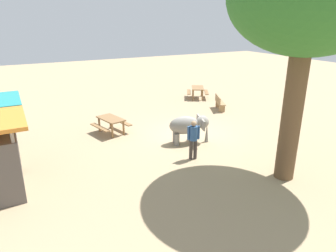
{
  "coord_description": "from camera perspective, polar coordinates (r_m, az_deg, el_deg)",
  "views": [
    {
      "loc": [
        -11.89,
        7.4,
        5.38
      ],
      "look_at": [
        -0.41,
        1.39,
        0.8
      ],
      "focal_mm": 32.74,
      "sensor_mm": 36.0,
      "label": 1
    }
  ],
  "objects": [
    {
      "name": "wooden_bench",
      "position": [
        19.21,
        9.54,
        4.38
      ],
      "size": [
        1.44,
        0.96,
        0.88
      ],
      "rotation": [
        0.0,
        0.0,
        2.7
      ],
      "color": "#9E7A51",
      "rests_on": "ground_plane"
    },
    {
      "name": "elephant",
      "position": [
        13.73,
        3.84,
        -0.01
      ],
      "size": [
        1.37,
        1.84,
        1.27
      ],
      "rotation": [
        0.0,
        0.0,
        4.4
      ],
      "color": "gray",
      "rests_on": "ground_plane"
    },
    {
      "name": "picnic_table_near",
      "position": [
        15.23,
        -10.57,
        0.78
      ],
      "size": [
        1.82,
        1.8,
        0.78
      ],
      "rotation": [
        0.0,
        0.0,
        0.25
      ],
      "color": "olive",
      "rests_on": "ground_plane"
    },
    {
      "name": "ground_plane",
      "position": [
        15.01,
        3.98,
        -1.6
      ],
      "size": [
        60.0,
        60.0,
        0.0
      ],
      "primitive_type": "plane",
      "color": "tan"
    },
    {
      "name": "picnic_table_far",
      "position": [
        21.82,
        5.54,
        6.68
      ],
      "size": [
        2.05,
        2.04,
        0.78
      ],
      "rotation": [
        0.0,
        0.0,
        5.74
      ],
      "color": "olive",
      "rests_on": "ground_plane"
    },
    {
      "name": "person_handler",
      "position": [
        12.12,
        4.76,
        -2.06
      ],
      "size": [
        0.32,
        0.49,
        1.62
      ],
      "rotation": [
        0.0,
        0.0,
        -0.32
      ],
      "color": "#3F3833",
      "rests_on": "ground_plane"
    }
  ]
}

